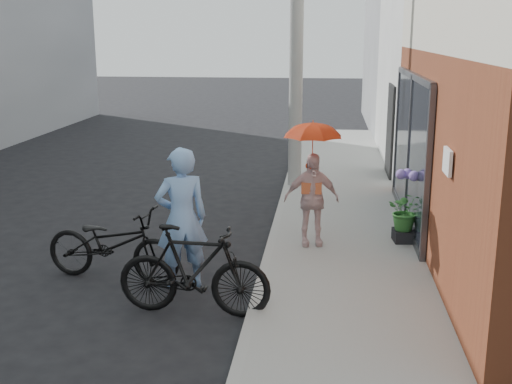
% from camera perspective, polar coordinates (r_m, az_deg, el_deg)
% --- Properties ---
extents(ground, '(80.00, 80.00, 0.00)m').
position_cam_1_polar(ground, '(8.21, -6.60, -9.62)').
color(ground, black).
rests_on(ground, ground).
extents(sidewalk, '(2.20, 24.00, 0.12)m').
position_cam_1_polar(sidewalk, '(9.87, 8.04, -5.16)').
color(sidewalk, '#989892').
rests_on(sidewalk, ground).
extents(curb, '(0.12, 24.00, 0.12)m').
position_cam_1_polar(curb, '(9.90, 1.30, -4.96)').
color(curb, '#9E9E99').
rests_on(curb, ground).
extents(east_building_far, '(8.00, 8.00, 7.00)m').
position_cam_1_polar(east_building_far, '(23.95, 20.06, 13.77)').
color(east_building_far, gray).
rests_on(east_building_far, ground).
extents(utility_pole, '(0.28, 0.28, 7.00)m').
position_cam_1_polar(utility_pole, '(13.34, 3.65, 14.96)').
color(utility_pole, '#9E9E99').
rests_on(utility_pole, ground).
extents(officer, '(0.81, 0.69, 1.88)m').
position_cam_1_polar(officer, '(8.35, -6.63, -2.36)').
color(officer, '#7DA8DF').
rests_on(officer, ground).
extents(bike_left, '(2.03, 1.00, 1.02)m').
position_cam_1_polar(bike_left, '(8.87, -12.65, -4.55)').
color(bike_left, black).
rests_on(bike_left, ground).
extents(bike_right, '(1.87, 0.63, 1.11)m').
position_cam_1_polar(bike_right, '(7.64, -5.56, -6.96)').
color(bike_right, black).
rests_on(bike_right, ground).
extents(kimono_woman, '(0.88, 0.48, 1.42)m').
position_cam_1_polar(kimono_woman, '(9.70, 4.94, -0.65)').
color(kimono_woman, beige).
rests_on(kimono_woman, sidewalk).
extents(parasol, '(0.84, 0.84, 0.74)m').
position_cam_1_polar(parasol, '(9.49, 5.08, 5.67)').
color(parasol, '#DF441A').
rests_on(parasol, kimono_woman).
extents(planter, '(0.38, 0.38, 0.18)m').
position_cam_1_polar(planter, '(10.24, 13.07, -3.80)').
color(planter, black).
rests_on(planter, sidewalk).
extents(potted_plant, '(0.56, 0.49, 0.62)m').
position_cam_1_polar(potted_plant, '(10.12, 13.20, -1.63)').
color(potted_plant, '#295F26').
rests_on(potted_plant, planter).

